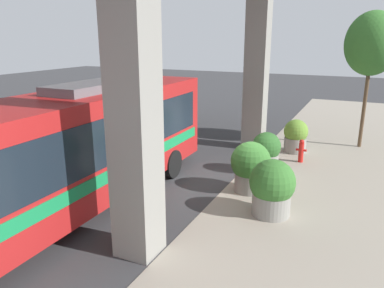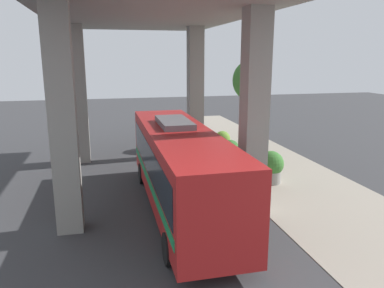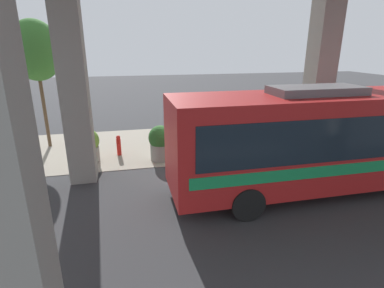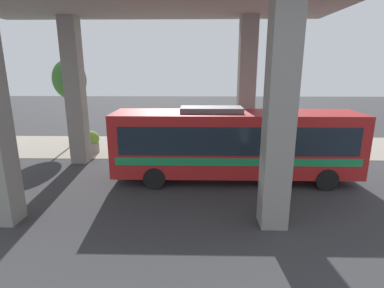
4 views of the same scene
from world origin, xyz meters
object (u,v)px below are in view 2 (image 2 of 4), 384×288
at_px(bus, 180,164).
at_px(fire_hydrant, 236,150).
at_px(street_tree_near, 249,81).
at_px(planter_middle, 242,160).
at_px(planter_extra, 271,167).
at_px(planter_front, 222,142).
at_px(planter_back, 230,153).

relative_size(bus, fire_hydrant, 12.10).
bearing_deg(fire_hydrant, street_tree_near, -121.48).
relative_size(planter_middle, planter_extra, 1.02).
distance_m(fire_hydrant, planter_middle, 3.82).
relative_size(bus, planter_front, 7.89).
bearing_deg(planter_back, bus, 53.54).
height_order(bus, street_tree_near, street_tree_near).
relative_size(planter_front, planter_extra, 0.89).
bearing_deg(planter_extra, planter_front, -85.67).
bearing_deg(planter_front, fire_hydrant, 109.99).
bearing_deg(fire_hydrant, planter_front, -70.01).
bearing_deg(bus, planter_extra, -155.83).
height_order(planter_extra, street_tree_near, street_tree_near).
xyz_separation_m(bus, fire_hydrant, (-5.06, -7.31, -1.46)).
xyz_separation_m(planter_extra, street_tree_near, (-2.05, -8.40, 3.72)).
distance_m(planter_front, street_tree_near, 5.02).
bearing_deg(fire_hydrant, planter_extra, 90.13).
distance_m(fire_hydrant, planter_front, 1.39).
distance_m(fire_hydrant, planter_extra, 5.05).
height_order(bus, planter_extra, bus).
distance_m(bus, planter_extra, 5.67).
bearing_deg(planter_middle, planter_back, -90.88).
height_order(planter_middle, planter_extra, planter_middle).
xyz_separation_m(fire_hydrant, planter_middle, (1.01, 3.67, 0.38)).
height_order(fire_hydrant, planter_front, planter_front).
xyz_separation_m(bus, planter_back, (-4.08, -5.52, -1.15)).
relative_size(fire_hydrant, planter_front, 0.65).
bearing_deg(planter_extra, bus, 24.17).
xyz_separation_m(planter_front, planter_middle, (0.54, 4.95, 0.13)).
xyz_separation_m(planter_middle, street_tree_near, (-3.07, -7.03, 3.68)).
bearing_deg(planter_extra, fire_hydrant, -89.87).
relative_size(planter_back, planter_extra, 0.95).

